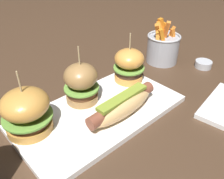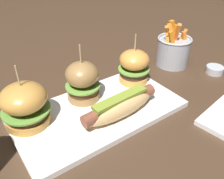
{
  "view_description": "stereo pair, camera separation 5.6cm",
  "coord_description": "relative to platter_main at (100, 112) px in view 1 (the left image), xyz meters",
  "views": [
    {
      "loc": [
        -0.28,
        -0.35,
        0.37
      ],
      "look_at": [
        0.04,
        0.0,
        0.05
      ],
      "focal_mm": 38.69,
      "sensor_mm": 36.0,
      "label": 1
    },
    {
      "loc": [
        -0.23,
        -0.38,
        0.37
      ],
      "look_at": [
        0.04,
        0.0,
        0.05
      ],
      "focal_mm": 38.69,
      "sensor_mm": 36.0,
      "label": 2
    }
  ],
  "objects": [
    {
      "name": "sauce_ramekin",
      "position": [
        0.39,
        -0.04,
        0.0
      ],
      "size": [
        0.05,
        0.05,
        0.02
      ],
      "color": "#B7BABF",
      "rests_on": "ground"
    },
    {
      "name": "slider_right",
      "position": [
        0.15,
        0.05,
        0.05
      ],
      "size": [
        0.08,
        0.08,
        0.14
      ],
      "color": "gold",
      "rests_on": "platter_main"
    },
    {
      "name": "fries_bucket",
      "position": [
        0.33,
        0.08,
        0.04
      ],
      "size": [
        0.11,
        0.11,
        0.14
      ],
      "color": "#A8AAB2",
      "rests_on": "ground"
    },
    {
      "name": "ground_plane",
      "position": [
        0.0,
        0.0,
        -0.01
      ],
      "size": [
        3.0,
        3.0,
        0.0
      ],
      "primitive_type": "plane",
      "color": "#422D1E"
    },
    {
      "name": "hot_dog",
      "position": [
        0.03,
        -0.05,
        0.03
      ],
      "size": [
        0.19,
        0.06,
        0.05
      ],
      "color": "#DFB06D",
      "rests_on": "platter_main"
    },
    {
      "name": "slider_center",
      "position": [
        -0.01,
        0.06,
        0.06
      ],
      "size": [
        0.08,
        0.08,
        0.14
      ],
      "color": "olive",
      "rests_on": "platter_main"
    },
    {
      "name": "platter_main",
      "position": [
        0.0,
        0.0,
        0.0
      ],
      "size": [
        0.39,
        0.21,
        0.01
      ],
      "primitive_type": "cube",
      "color": "white",
      "rests_on": "ground"
    },
    {
      "name": "slider_left",
      "position": [
        -0.15,
        0.05,
        0.06
      ],
      "size": [
        0.1,
        0.1,
        0.14
      ],
      "color": "#C3873B",
      "rests_on": "platter_main"
    }
  ]
}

